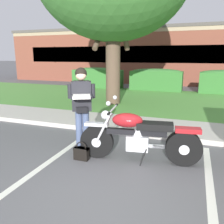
{
  "coord_description": "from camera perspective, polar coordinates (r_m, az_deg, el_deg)",
  "views": [
    {
      "loc": [
        0.98,
        -2.76,
        1.93
      ],
      "look_at": [
        -0.58,
        1.48,
        0.85
      ],
      "focal_mm": 38.06,
      "sensor_mm": 36.0,
      "label": 1
    }
  ],
  "objects": [
    {
      "name": "stall_stripe_1",
      "position": [
        3.54,
        22.9,
        -20.65
      ],
      "size": [
        0.19,
        4.4,
        0.01
      ],
      "primitive_type": "cube",
      "rotation": [
        0.0,
        0.0,
        0.02
      ],
      "color": "silver",
      "rests_on": "ground"
    },
    {
      "name": "ground_plane",
      "position": [
        3.5,
        0.54,
        -19.94
      ],
      "size": [
        140.0,
        140.0,
        0.0
      ],
      "primitive_type": "plane",
      "color": "#565659"
    },
    {
      "name": "concrete_walk",
      "position": [
        6.64,
        10.84,
        -3.35
      ],
      "size": [
        60.0,
        1.5,
        0.08
      ],
      "primitive_type": "cube",
      "color": "#B7B2A8",
      "rests_on": "ground"
    },
    {
      "name": "stall_stripe_0",
      "position": [
        4.32,
        -18.42,
        -13.74
      ],
      "size": [
        0.19,
        4.4,
        0.01
      ],
      "primitive_type": "cube",
      "rotation": [
        0.0,
        0.0,
        0.02
      ],
      "color": "silver",
      "rests_on": "ground"
    },
    {
      "name": "hedge_center_left",
      "position": [
        13.4,
        10.55,
        7.71
      ],
      "size": [
        2.81,
        0.9,
        1.24
      ],
      "color": "#336B2D",
      "rests_on": "ground"
    },
    {
      "name": "motorcycle",
      "position": [
        4.39,
        7.66,
        -5.93
      ],
      "size": [
        2.24,
        0.82,
        1.18
      ],
      "color": "black",
      "rests_on": "ground"
    },
    {
      "name": "rider_person",
      "position": [
        4.73,
        -7.26,
        2.09
      ],
      "size": [
        0.59,
        0.67,
        1.7
      ],
      "color": "black",
      "rests_on": "ground"
    },
    {
      "name": "grass_lawn",
      "position": [
        10.41,
        14.4,
        2.47
      ],
      "size": [
        60.0,
        6.29,
        0.06
      ],
      "primitive_type": "cube",
      "color": "#518E3D",
      "rests_on": "ground"
    },
    {
      "name": "handbag",
      "position": [
        4.58,
        -7.38,
        -9.63
      ],
      "size": [
        0.28,
        0.13,
        0.36
      ],
      "color": "black",
      "rests_on": "ground"
    },
    {
      "name": "brick_building",
      "position": [
        20.29,
        13.64,
        13.04
      ],
      "size": [
        23.83,
        8.62,
        3.86
      ],
      "color": "brown",
      "rests_on": "ground"
    },
    {
      "name": "curb_strip",
      "position": [
        5.83,
        9.45,
        -5.45
      ],
      "size": [
        60.0,
        0.2,
        0.12
      ],
      "primitive_type": "cube",
      "color": "#B7B2A8",
      "rests_on": "ground"
    },
    {
      "name": "hedge_left",
      "position": [
        14.41,
        -3.47,
        8.29
      ],
      "size": [
        2.99,
        0.9,
        1.24
      ],
      "color": "#336B2D",
      "rests_on": "ground"
    }
  ]
}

